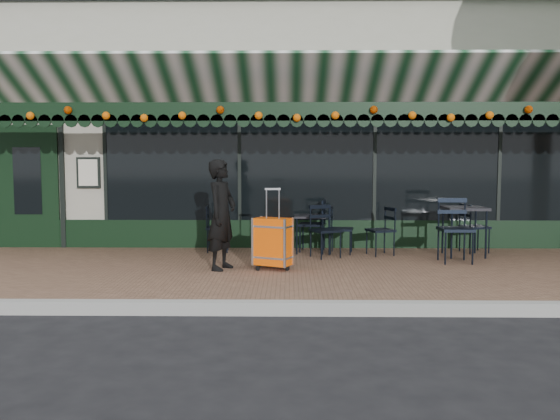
{
  "coord_description": "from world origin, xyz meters",
  "views": [
    {
      "loc": [
        -0.12,
        -6.57,
        1.73
      ],
      "look_at": [
        -0.24,
        1.6,
        1.03
      ],
      "focal_mm": 38.0,
      "sensor_mm": 36.0,
      "label": 1
    }
  ],
  "objects_px": {
    "chair_b_left": "(312,225)",
    "chair_b_right": "(341,230)",
    "woman": "(222,215)",
    "cafe_table_b": "(309,219)",
    "cafe_table_a": "(464,212)",
    "chair_a_front": "(455,230)",
    "chair_a_right": "(475,228)",
    "chair_b_front": "(325,231)",
    "chair_a_left": "(380,231)",
    "chair_solo": "(218,228)",
    "suitcase": "(273,243)"
  },
  "relations": [
    {
      "from": "chair_b_left",
      "to": "chair_b_right",
      "type": "bearing_deg",
      "value": 74.86
    },
    {
      "from": "woman",
      "to": "cafe_table_b",
      "type": "distance_m",
      "value": 2.06
    },
    {
      "from": "cafe_table_a",
      "to": "chair_b_left",
      "type": "distance_m",
      "value": 2.53
    },
    {
      "from": "woman",
      "to": "cafe_table_a",
      "type": "distance_m",
      "value": 4.04
    },
    {
      "from": "cafe_table_a",
      "to": "chair_a_front",
      "type": "distance_m",
      "value": 0.73
    },
    {
      "from": "woman",
      "to": "chair_b_right",
      "type": "relative_size",
      "value": 1.97
    },
    {
      "from": "cafe_table_a",
      "to": "chair_a_right",
      "type": "height_order",
      "value": "chair_a_right"
    },
    {
      "from": "cafe_table_b",
      "to": "chair_b_front",
      "type": "bearing_deg",
      "value": -64.55
    },
    {
      "from": "chair_a_right",
      "to": "chair_b_left",
      "type": "xyz_separation_m",
      "value": [
        -2.77,
        0.06,
        0.03
      ]
    },
    {
      "from": "chair_a_left",
      "to": "chair_b_left",
      "type": "distance_m",
      "value": 1.18
    },
    {
      "from": "chair_b_left",
      "to": "chair_b_right",
      "type": "height_order",
      "value": "chair_b_left"
    },
    {
      "from": "chair_b_front",
      "to": "chair_solo",
      "type": "relative_size",
      "value": 1.06
    },
    {
      "from": "cafe_table_b",
      "to": "chair_solo",
      "type": "bearing_deg",
      "value": 177.39
    },
    {
      "from": "cafe_table_b",
      "to": "woman",
      "type": "bearing_deg",
      "value": -129.73
    },
    {
      "from": "cafe_table_b",
      "to": "chair_b_left",
      "type": "distance_m",
      "value": 0.19
    },
    {
      "from": "woman",
      "to": "chair_b_front",
      "type": "xyz_separation_m",
      "value": [
        1.55,
        1.07,
        -0.36
      ]
    },
    {
      "from": "cafe_table_a",
      "to": "chair_b_left",
      "type": "relative_size",
      "value": 0.89
    },
    {
      "from": "woman",
      "to": "suitcase",
      "type": "bearing_deg",
      "value": -69.05
    },
    {
      "from": "cafe_table_b",
      "to": "chair_b_left",
      "type": "relative_size",
      "value": 0.7
    },
    {
      "from": "suitcase",
      "to": "chair_solo",
      "type": "xyz_separation_m",
      "value": [
        -0.99,
        1.65,
        0.01
      ]
    },
    {
      "from": "cafe_table_a",
      "to": "chair_solo",
      "type": "relative_size",
      "value": 1.01
    },
    {
      "from": "chair_solo",
      "to": "chair_b_right",
      "type": "bearing_deg",
      "value": -97.34
    },
    {
      "from": "woman",
      "to": "suitcase",
      "type": "xyz_separation_m",
      "value": [
        0.73,
        0.0,
        -0.4
      ]
    },
    {
      "from": "chair_b_front",
      "to": "cafe_table_a",
      "type": "bearing_deg",
      "value": -22.13
    },
    {
      "from": "cafe_table_b",
      "to": "chair_a_left",
      "type": "bearing_deg",
      "value": -12.48
    },
    {
      "from": "chair_a_left",
      "to": "cafe_table_a",
      "type": "bearing_deg",
      "value": 68.31
    },
    {
      "from": "chair_a_front",
      "to": "chair_b_left",
      "type": "relative_size",
      "value": 1.1
    },
    {
      "from": "suitcase",
      "to": "chair_b_right",
      "type": "relative_size",
      "value": 1.44
    },
    {
      "from": "cafe_table_b",
      "to": "chair_b_front",
      "type": "xyz_separation_m",
      "value": [
        0.24,
        -0.51,
        -0.14
      ]
    },
    {
      "from": "woman",
      "to": "chair_solo",
      "type": "height_order",
      "value": "woman"
    },
    {
      "from": "suitcase",
      "to": "chair_b_front",
      "type": "relative_size",
      "value": 1.35
    },
    {
      "from": "cafe_table_a",
      "to": "woman",
      "type": "bearing_deg",
      "value": -161.87
    },
    {
      "from": "chair_a_left",
      "to": "chair_b_right",
      "type": "distance_m",
      "value": 0.66
    },
    {
      "from": "chair_a_left",
      "to": "chair_a_front",
      "type": "bearing_deg",
      "value": 37.56
    },
    {
      "from": "chair_solo",
      "to": "woman",
      "type": "bearing_deg",
      "value": -174.24
    },
    {
      "from": "chair_a_front",
      "to": "chair_b_left",
      "type": "distance_m",
      "value": 2.41
    },
    {
      "from": "chair_a_left",
      "to": "cafe_table_b",
      "type": "bearing_deg",
      "value": -121.45
    },
    {
      "from": "cafe_table_b",
      "to": "chair_a_right",
      "type": "relative_size",
      "value": 0.75
    },
    {
      "from": "chair_a_right",
      "to": "chair_b_front",
      "type": "relative_size",
      "value": 0.99
    },
    {
      "from": "suitcase",
      "to": "chair_a_right",
      "type": "distance_m",
      "value": 3.78
    },
    {
      "from": "cafe_table_a",
      "to": "chair_b_front",
      "type": "height_order",
      "value": "chair_b_front"
    },
    {
      "from": "chair_b_left",
      "to": "chair_b_right",
      "type": "relative_size",
      "value": 1.13
    },
    {
      "from": "suitcase",
      "to": "chair_solo",
      "type": "bearing_deg",
      "value": 145.44
    },
    {
      "from": "chair_a_right",
      "to": "chair_b_right",
      "type": "bearing_deg",
      "value": 80.84
    },
    {
      "from": "suitcase",
      "to": "chair_b_right",
      "type": "xyz_separation_m",
      "value": [
        1.11,
        1.49,
        0.01
      ]
    },
    {
      "from": "suitcase",
      "to": "cafe_table_b",
      "type": "relative_size",
      "value": 1.82
    },
    {
      "from": "chair_b_left",
      "to": "chair_solo",
      "type": "distance_m",
      "value": 1.63
    },
    {
      "from": "chair_a_right",
      "to": "chair_b_front",
      "type": "height_order",
      "value": "chair_b_front"
    },
    {
      "from": "suitcase",
      "to": "cafe_table_a",
      "type": "bearing_deg",
      "value": 46.38
    },
    {
      "from": "chair_b_right",
      "to": "cafe_table_b",
      "type": "bearing_deg",
      "value": 90.83
    }
  ]
}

